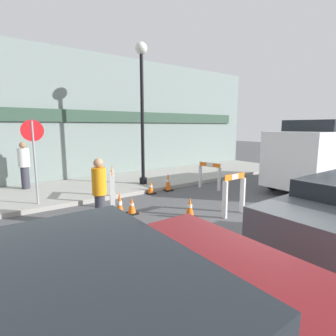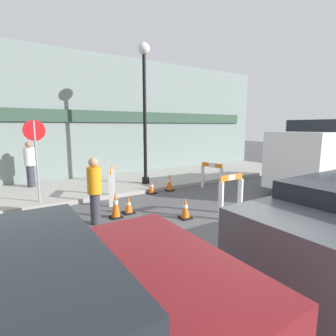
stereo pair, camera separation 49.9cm
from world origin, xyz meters
name	(u,v)px [view 1 (the left image)]	position (x,y,z in m)	size (l,w,h in m)	color
ground_plane	(257,235)	(0.00, 0.00, 0.00)	(60.00, 60.00, 0.00)	#4C4C4F
sidewalk_slab	(126,183)	(0.00, 6.27, 0.07)	(18.00, 3.53, 0.14)	#9E9B93
storefront_facade	(106,118)	(0.00, 8.11, 2.75)	(18.00, 0.22, 5.50)	gray
streetlamp_post	(142,95)	(0.34, 5.45, 3.51)	(0.44, 0.44, 5.25)	black
stop_sign	(34,149)	(-3.53, 4.92, 1.75)	(0.60, 0.06, 2.41)	gray
barricade_0	(234,193)	(0.59, 1.17, 0.60)	(0.79, 0.15, 1.13)	white
barricade_1	(209,175)	(2.19, 3.68, 0.55)	(0.32, 0.92, 1.01)	white
barricade_2	(112,184)	(-1.57, 4.09, 0.61)	(0.50, 0.88, 1.12)	white
traffic_cone_0	(132,206)	(-1.57, 2.87, 0.22)	(0.30, 0.30, 0.46)	black
traffic_cone_1	(190,208)	(-0.50, 1.70, 0.27)	(0.30, 0.30, 0.56)	black
traffic_cone_2	(151,187)	(0.02, 4.40, 0.23)	(0.30, 0.30, 0.48)	black
traffic_cone_3	(168,182)	(0.78, 4.40, 0.32)	(0.30, 0.30, 0.67)	black
traffic_cone_4	(120,205)	(-1.99, 2.72, 0.35)	(0.30, 0.30, 0.73)	black
person_worker	(99,190)	(-2.57, 2.57, 0.88)	(0.39, 0.39, 1.63)	#33333D
person_pedestrian	(24,164)	(-3.52, 7.23, 1.03)	(0.52, 0.52, 1.68)	#33333D
work_van	(322,152)	(5.60, 1.23, 1.40)	(4.91, 2.10, 2.58)	white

